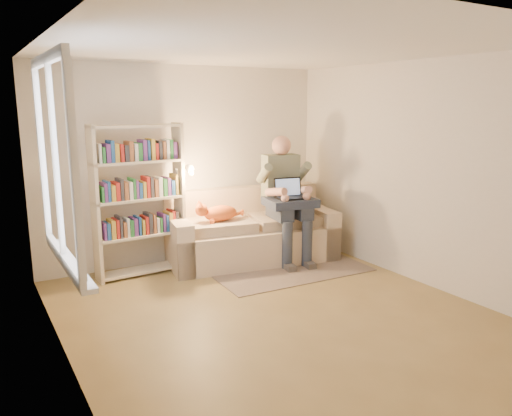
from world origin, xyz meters
TOP-DOWN VIEW (x-y plane):
  - floor at (0.00, 0.00)m, footprint 4.50×4.50m
  - ceiling at (0.00, 0.00)m, footprint 4.00×4.50m
  - wall_left at (-2.00, 0.00)m, footprint 0.02×4.50m
  - wall_right at (2.00, 0.00)m, footprint 0.02×4.50m
  - wall_back at (0.00, 2.25)m, footprint 4.00×0.02m
  - wall_front at (0.00, -2.25)m, footprint 4.00×0.02m
  - window at (-1.95, 0.20)m, footprint 0.12×1.52m
  - sofa at (0.70, 1.75)m, footprint 2.38×1.38m
  - person at (1.11, 1.51)m, footprint 0.59×0.82m
  - cat at (0.14, 1.70)m, footprint 0.71×0.32m
  - blanket at (1.16, 1.32)m, footprint 0.71×0.62m
  - laptop at (1.17, 1.33)m, footprint 0.43×0.36m
  - bookshelf at (-0.77, 1.90)m, footprint 1.25×0.34m
  - rug at (0.90, 1.11)m, footprint 2.04×1.26m

SIDE VIEW (x-z plane):
  - floor at x=0.00m, z-range 0.00..0.00m
  - rug at x=0.90m, z-range 0.00..0.01m
  - sofa at x=0.70m, z-range -0.13..0.82m
  - cat at x=0.14m, z-range 0.59..0.84m
  - blanket at x=1.16m, z-range 0.78..0.88m
  - person at x=1.11m, z-range 0.10..1.78m
  - laptop at x=1.17m, z-range 0.78..1.12m
  - bookshelf at x=-0.77m, z-range 0.10..1.97m
  - wall_left at x=-2.00m, z-range 0.00..2.60m
  - wall_right at x=2.00m, z-range 0.00..2.60m
  - wall_back at x=0.00m, z-range 0.00..2.60m
  - wall_front at x=0.00m, z-range 0.00..2.60m
  - window at x=-1.95m, z-range 0.53..2.22m
  - ceiling at x=0.00m, z-range 2.59..2.61m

